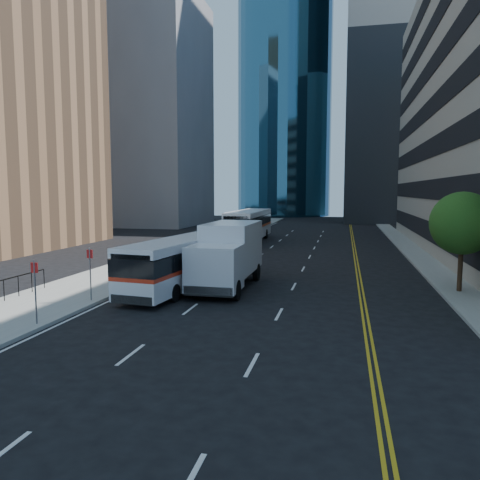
% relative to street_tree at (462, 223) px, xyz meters
% --- Properties ---
extents(ground, '(160.00, 160.00, 0.00)m').
position_rel_street_tree_xyz_m(ground, '(-9.00, -8.00, -3.64)').
color(ground, black).
rests_on(ground, ground).
extents(sidewalk_west, '(5.00, 90.00, 0.15)m').
position_rel_street_tree_xyz_m(sidewalk_west, '(-19.50, 17.00, -3.57)').
color(sidewalk_west, gray).
rests_on(sidewalk_west, ground).
extents(sidewalk_east, '(2.00, 90.00, 0.15)m').
position_rel_street_tree_xyz_m(sidewalk_east, '(-0.00, 17.00, -3.57)').
color(sidewalk_east, gray).
rests_on(sidewalk_east, ground).
extents(office_tower_north, '(30.00, 28.00, 60.00)m').
position_rel_street_tree_xyz_m(office_tower_north, '(9.00, 64.00, 26.36)').
color(office_tower_north, gray).
rests_on(office_tower_north, ground).
extents(glass_tower, '(20.00, 20.00, 80.00)m').
position_rel_street_tree_xyz_m(glass_tower, '(-19.00, 77.00, 36.36)').
color(glass_tower, '#2A5670').
rests_on(glass_tower, ground).
extents(midrise_west, '(18.00, 18.00, 35.00)m').
position_rel_street_tree_xyz_m(midrise_west, '(-37.00, 44.00, 13.86)').
color(midrise_west, gray).
rests_on(midrise_west, ground).
extents(street_tree, '(3.20, 3.20, 5.10)m').
position_rel_street_tree_xyz_m(street_tree, '(0.00, 0.00, 0.00)').
color(street_tree, '#332114').
rests_on(street_tree, sidewalk_east).
extents(bus_front, '(3.48, 10.78, 2.73)m').
position_rel_street_tree_xyz_m(bus_front, '(-14.35, -1.63, -2.15)').
color(bus_front, white).
rests_on(bus_front, ground).
extents(bus_rear, '(2.82, 12.52, 3.23)m').
position_rel_street_tree_xyz_m(bus_rear, '(-15.60, 22.46, -1.88)').
color(bus_rear, white).
rests_on(bus_rear, ground).
extents(box_truck, '(2.59, 7.33, 3.50)m').
position_rel_street_tree_xyz_m(box_truck, '(-12.00, -1.07, -1.79)').
color(box_truck, silver).
rests_on(box_truck, ground).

